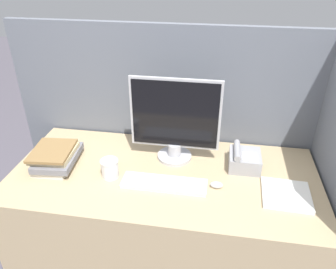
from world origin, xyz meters
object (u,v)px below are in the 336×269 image
Objects in this scene: coffee_cup at (110,168)px; monitor at (175,123)px; keyboard at (164,184)px; desk_telephone at (244,160)px; book_stack at (56,157)px; mouse at (217,185)px.

monitor is at bearing 37.31° from coffee_cup.
keyboard is 2.48× the size of desk_telephone.
book_stack is 1.07m from desk_telephone.
desk_telephone is (0.72, 0.21, -0.00)m from coffee_cup.
coffee_cup reaches higher than keyboard.
monitor is 2.82× the size of desk_telephone.
book_stack is (-0.65, -0.19, -0.18)m from monitor.
keyboard is 0.65m from book_stack.
monitor is at bearing 136.45° from mouse.
keyboard is 1.42× the size of book_stack.
monitor is 4.88× the size of coffee_cup.
monitor is at bearing 175.10° from desk_telephone.
coffee_cup is at bearing 174.69° from keyboard.
mouse is 0.91m from book_stack.
monitor is at bearing 86.80° from keyboard.
book_stack is at bearing -163.71° from monitor.
mouse reaches higher than keyboard.
monitor is 7.69× the size of mouse.
desk_telephone is at bearing 16.14° from coffee_cup.
desk_telephone is (0.42, 0.24, 0.04)m from keyboard.
mouse is at bearing -0.20° from coffee_cup.
coffee_cup is (-0.57, 0.00, 0.04)m from mouse.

